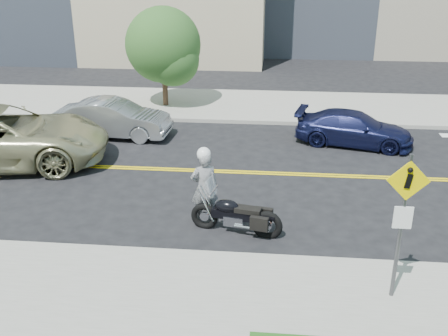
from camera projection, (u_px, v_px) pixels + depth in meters
name	position (u px, v px, depth m)	size (l,w,h in m)	color
ground_plane	(216.00, 171.00, 16.63)	(120.00, 120.00, 0.00)	black
sidewalk_near	(172.00, 324.00, 9.71)	(60.00, 5.00, 0.15)	#9E9B91
sidewalk_far	(235.00, 105.00, 23.49)	(60.00, 5.00, 0.15)	#9E9B91
pedestrian_sign	(403.00, 214.00, 9.70)	(0.78, 0.08, 3.00)	#4C4C51
motorcyclist	(204.00, 186.00, 13.16)	(0.81, 0.66, 2.04)	#B1B0B5
motorcycle	(236.00, 208.00, 12.77)	(2.25, 0.68, 1.37)	black
suv	(0.00, 137.00, 16.83)	(3.15, 6.84, 1.90)	tan
parked_car_silver	(113.00, 119.00, 19.50)	(1.48, 4.24, 1.40)	gray
parked_car_blue	(354.00, 128.00, 18.72)	(1.68, 4.14, 1.20)	#161A43
tree_far_a	(163.00, 45.00, 22.24)	(3.21, 3.21, 4.39)	#382619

